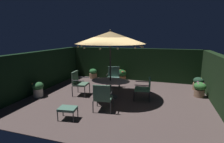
# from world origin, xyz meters

# --- Properties ---
(ground_plane) EXTENTS (7.89, 6.79, 0.02)m
(ground_plane) POSITION_xyz_m (0.00, 0.00, -0.01)
(ground_plane) COLOR brown
(hedge_backdrop_rear) EXTENTS (7.89, 0.30, 1.85)m
(hedge_backdrop_rear) POSITION_xyz_m (0.00, 3.25, 0.92)
(hedge_backdrop_rear) COLOR black
(hedge_backdrop_rear) RESTS_ON ground_plane
(hedge_backdrop_left) EXTENTS (0.30, 6.79, 1.85)m
(hedge_backdrop_left) POSITION_xyz_m (-3.79, 0.00, 0.92)
(hedge_backdrop_left) COLOR black
(hedge_backdrop_left) RESTS_ON ground_plane
(hedge_backdrop_right) EXTENTS (0.30, 6.79, 1.85)m
(hedge_backdrop_right) POSITION_xyz_m (3.79, 0.00, 0.92)
(hedge_backdrop_right) COLOR black
(hedge_backdrop_right) RESTS_ON ground_plane
(patio_dining_table) EXTENTS (1.63, 1.16, 0.73)m
(patio_dining_table) POSITION_xyz_m (-0.29, -0.02, 0.58)
(patio_dining_table) COLOR #292E34
(patio_dining_table) RESTS_ON ground_plane
(patio_umbrella) EXTENTS (2.78, 2.78, 2.80)m
(patio_umbrella) POSITION_xyz_m (-0.29, -0.02, 2.49)
(patio_umbrella) COLOR #323232
(patio_umbrella) RESTS_ON ground_plane
(patio_chair_north) EXTENTS (0.70, 0.66, 0.98)m
(patio_chair_north) POSITION_xyz_m (-0.11, -1.43, 0.55)
(patio_chair_north) COLOR #2E3033
(patio_chair_north) RESTS_ON ground_plane
(patio_chair_northeast) EXTENTS (0.69, 0.67, 0.91)m
(patio_chair_northeast) POSITION_xyz_m (1.12, 0.13, 0.52)
(patio_chair_northeast) COLOR #322A31
(patio_chair_northeast) RESTS_ON ground_plane
(patio_chair_east) EXTENTS (0.75, 0.74, 1.04)m
(patio_chair_east) POSITION_xyz_m (-0.59, 1.37, 0.60)
(patio_chair_east) COLOR #2D2D2D
(patio_chair_east) RESTS_ON ground_plane
(patio_chair_southeast) EXTENTS (0.65, 0.69, 1.05)m
(patio_chair_southeast) POSITION_xyz_m (-1.71, -0.15, 0.60)
(patio_chair_southeast) COLOR #2E2D33
(patio_chair_southeast) RESTS_ON ground_plane
(ottoman_footrest) EXTENTS (0.59, 0.46, 0.39)m
(ottoman_footrest) POSITION_xyz_m (-0.95, -2.29, 0.34)
(ottoman_footrest) COLOR #29282D
(ottoman_footrest) RESTS_ON ground_plane
(potted_plant_left_near) EXTENTS (0.45, 0.45, 0.59)m
(potted_plant_left_near) POSITION_xyz_m (-2.32, 2.82, 0.30)
(potted_plant_left_near) COLOR #8B6D50
(potted_plant_left_near) RESTS_ON ground_plane
(potted_plant_back_right) EXTENTS (0.56, 0.56, 0.66)m
(potted_plant_back_right) POSITION_xyz_m (-0.52, 2.71, 0.35)
(potted_plant_back_right) COLOR #9E6E45
(potted_plant_back_right) RESTS_ON ground_plane
(potted_plant_back_left) EXTENTS (0.48, 0.48, 0.65)m
(potted_plant_back_left) POSITION_xyz_m (-3.24, -0.90, 0.36)
(potted_plant_back_left) COLOR beige
(potted_plant_back_left) RESTS_ON ground_plane
(potted_plant_right_far) EXTENTS (0.46, 0.46, 0.61)m
(potted_plant_right_far) POSITION_xyz_m (3.41, 2.23, 0.31)
(potted_plant_right_far) COLOR #8D684D
(potted_plant_right_far) RESTS_ON ground_plane
(potted_plant_left_far) EXTENTS (0.49, 0.49, 0.63)m
(potted_plant_left_far) POSITION_xyz_m (3.31, 1.18, 0.35)
(potted_plant_left_far) COLOR #84644D
(potted_plant_left_far) RESTS_ON ground_plane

